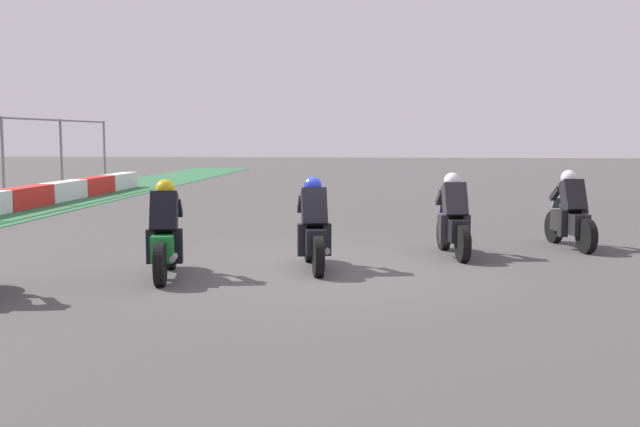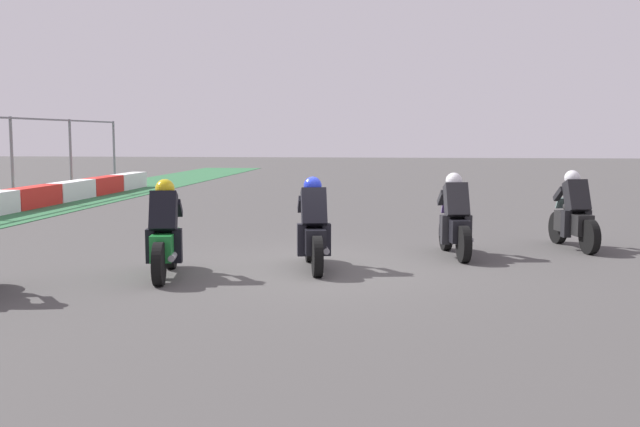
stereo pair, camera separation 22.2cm
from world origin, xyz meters
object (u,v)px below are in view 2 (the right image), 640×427
Objects in this scene: rider_lane_a at (574,216)px; rider_lane_d at (165,237)px; rider_lane_c at (313,231)px; rider_lane_b at (455,222)px.

rider_lane_d is at bearing 105.79° from rider_lane_a.
rider_lane_a is at bearing -72.61° from rider_lane_d.
rider_lane_a is 1.00× the size of rider_lane_c.
rider_lane_d is at bearing 101.07° from rider_lane_c.
rider_lane_a is 0.99× the size of rider_lane_b.
rider_lane_c is (-2.74, 4.72, 0.00)m from rider_lane_a.
rider_lane_b is at bearing -71.94° from rider_lane_d.
rider_lane_c is (-1.57, 2.38, 0.00)m from rider_lane_b.
rider_lane_b is 1.01× the size of rider_lane_c.
rider_lane_b is at bearing 104.45° from rider_lane_a.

